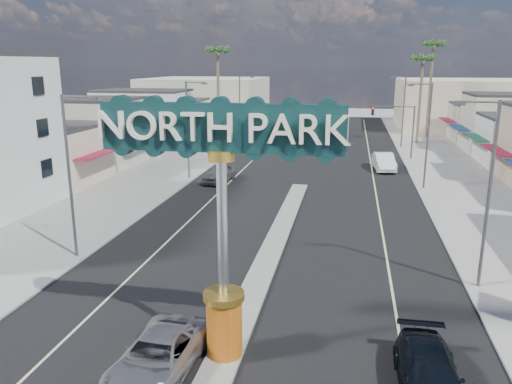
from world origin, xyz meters
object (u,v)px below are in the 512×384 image
at_px(streetlight_r_mid, 426,131).
at_px(suv_left, 158,357).
at_px(streetlight_r_near, 486,186).
at_px(palm_left_far, 218,56).
at_px(suv_right, 429,375).
at_px(streetlight_l_mid, 189,125).
at_px(streetlight_l_near, 71,169).
at_px(car_parked_right, 384,162).
at_px(traffic_signal_left, 237,118).
at_px(streetlight_l_far, 241,106).
at_px(palm_right_far, 433,50).
at_px(streetlight_r_far, 402,108).
at_px(traffic_signal_right, 397,121).
at_px(gateway_sign, 222,204).
at_px(palm_right_mid, 423,63).
at_px(car_parked_left, 220,174).

height_order(streetlight_r_mid, suv_left, streetlight_r_mid).
distance_m(streetlight_r_near, palm_left_far, 46.80).
bearing_deg(suv_right, streetlight_l_mid, 120.77).
height_order(streetlight_r_mid, palm_left_far, palm_left_far).
distance_m(streetlight_l_near, suv_left, 13.42).
bearing_deg(car_parked_right, suv_left, -110.32).
height_order(traffic_signal_left, palm_left_far, palm_left_far).
bearing_deg(suv_right, streetlight_l_far, 108.50).
bearing_deg(streetlight_l_near, streetlight_l_far, 90.00).
bearing_deg(streetlight_r_mid, car_parked_right, 110.27).
bearing_deg(suv_right, palm_right_far, 82.06).
bearing_deg(streetlight_l_near, streetlight_r_far, 63.58).
bearing_deg(streetlight_r_mid, traffic_signal_right, 95.10).
relative_size(gateway_sign, streetlight_r_far, 1.02).
bearing_deg(suv_left, palm_right_mid, 77.76).
distance_m(streetlight_l_mid, car_parked_right, 20.04).
bearing_deg(streetlight_l_near, palm_right_far, 63.94).
bearing_deg(streetlight_l_near, traffic_signal_left, 87.90).
bearing_deg(car_parked_right, palm_left_far, 143.18).
xyz_separation_m(traffic_signal_right, streetlight_r_mid, (1.25, -13.99, 0.79)).
distance_m(streetlight_r_mid, suv_left, 32.30).
distance_m(streetlight_l_near, car_parked_right, 33.22).
xyz_separation_m(streetlight_r_mid, palm_left_far, (-23.43, 20.00, 6.43)).
bearing_deg(palm_right_far, traffic_signal_right, -107.90).
relative_size(traffic_signal_left, streetlight_l_mid, 0.67).
distance_m(traffic_signal_left, suv_left, 44.22).
bearing_deg(streetlight_l_mid, suv_right, -58.72).
bearing_deg(streetlight_r_far, traffic_signal_left, -157.80).
xyz_separation_m(streetlight_l_near, streetlight_r_mid, (20.87, 20.00, 0.00)).
xyz_separation_m(streetlight_r_near, suv_right, (-3.36, -8.82, -4.36)).
height_order(streetlight_l_near, streetlight_l_far, same).
relative_size(streetlight_l_mid, palm_right_mid, 0.74).
xyz_separation_m(streetlight_l_near, suv_left, (8.43, -9.50, -4.34)).
bearing_deg(car_parked_left, traffic_signal_left, 104.19).
relative_size(streetlight_l_near, suv_right, 1.83).
bearing_deg(car_parked_left, suv_right, -55.33).
height_order(traffic_signal_left, streetlight_r_near, streetlight_r_near).
xyz_separation_m(palm_right_far, car_parked_left, (-22.42, -32.77, -11.60)).
bearing_deg(streetlight_r_near, palm_right_mid, 86.81).
xyz_separation_m(streetlight_r_far, car_parked_left, (-17.85, -22.77, -4.28)).
bearing_deg(palm_left_far, palm_right_mid, 12.99).
relative_size(streetlight_r_mid, suv_right, 1.83).
distance_m(traffic_signal_left, car_parked_right, 18.33).
relative_size(streetlight_l_far, car_parked_right, 1.71).
relative_size(car_parked_left, car_parked_right, 0.88).
relative_size(traffic_signal_left, traffic_signal_right, 1.00).
bearing_deg(suv_right, palm_right_mid, 83.32).
xyz_separation_m(traffic_signal_left, palm_left_far, (-3.82, 6.01, 7.22)).
xyz_separation_m(traffic_signal_left, palm_right_mid, (22.18, 12.01, 6.33)).
relative_size(streetlight_l_near, streetlight_l_mid, 1.00).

